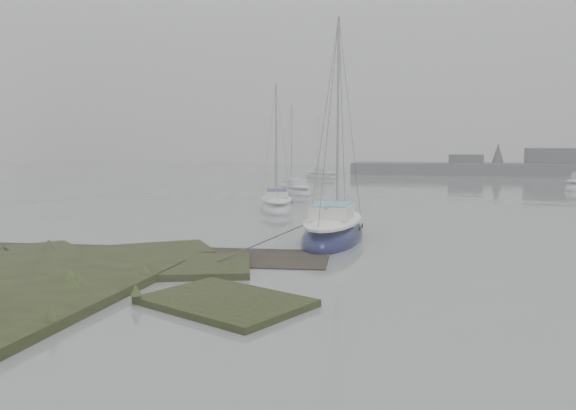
# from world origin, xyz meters

# --- Properties ---
(ground) EXTENTS (160.00, 160.00, 0.00)m
(ground) POSITION_xyz_m (0.00, 30.00, 0.00)
(ground) COLOR gray
(ground) RESTS_ON ground
(sailboat_main) EXTENTS (2.19, 6.49, 9.12)m
(sailboat_main) POSITION_xyz_m (1.50, 8.78, 0.28)
(sailboat_main) COLOR #10123B
(sailboat_main) RESTS_ON ground
(sailboat_white) EXTENTS (3.23, 5.65, 7.58)m
(sailboat_white) POSITION_xyz_m (-3.09, 17.85, 0.23)
(sailboat_white) COLOR silver
(sailboat_white) RESTS_ON ground
(sailboat_far_a) EXTENTS (4.22, 5.18, 7.20)m
(sailboat_far_a) POSITION_xyz_m (-4.49, 28.57, 0.22)
(sailboat_far_a) COLOR silver
(sailboat_far_a) RESTS_ON ground
(sailboat_far_c) EXTENTS (5.03, 4.59, 7.25)m
(sailboat_far_c) POSITION_xyz_m (-6.10, 49.36, 0.22)
(sailboat_far_c) COLOR #ADB2B6
(sailboat_far_c) RESTS_ON ground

